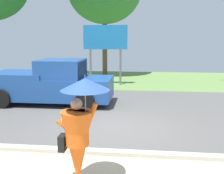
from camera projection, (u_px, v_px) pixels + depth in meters
ground_plane at (121, 105)px, 11.31m from camera, size 40.00×22.00×0.20m
monk_pedestrian at (79, 132)px, 4.96m from camera, size 1.02×0.90×2.13m
pickup_truck at (51, 83)px, 11.35m from camera, size 5.20×2.28×1.88m
roadside_billboard at (105, 42)px, 15.64m from camera, size 2.60×0.12×3.50m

